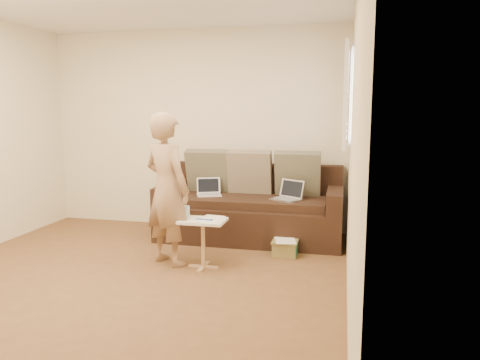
{
  "coord_description": "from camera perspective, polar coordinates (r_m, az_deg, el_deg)",
  "views": [
    {
      "loc": [
        1.93,
        -3.57,
        1.56
      ],
      "look_at": [
        0.8,
        1.4,
        0.78
      ],
      "focal_mm": 34.18,
      "sensor_mm": 36.0,
      "label": 1
    }
  ],
  "objects": [
    {
      "name": "laptop_white",
      "position": [
        5.63,
        -3.88,
        -1.95
      ],
      "size": [
        0.35,
        0.31,
        0.21
      ],
      "primitive_type": null,
      "rotation": [
        0.0,
        0.0,
        0.39
      ],
      "color": "white",
      "rests_on": "sofa"
    },
    {
      "name": "laptop_silver",
      "position": [
        5.36,
        5.72,
        -2.53
      ],
      "size": [
        0.4,
        0.37,
        0.22
      ],
      "primitive_type": null,
      "rotation": [
        0.0,
        0.0,
        -0.53
      ],
      "color": "#B7BABC",
      "rests_on": "sofa"
    },
    {
      "name": "wall_right",
      "position": [
        3.58,
        13.94,
        4.28
      ],
      "size": [
        0.0,
        4.5,
        4.5
      ],
      "primitive_type": "plane",
      "rotation": [
        1.57,
        0.0,
        -1.57
      ],
      "color": "beige",
      "rests_on": "ground"
    },
    {
      "name": "striped_box",
      "position": [
        5.03,
        5.65,
        -8.39
      ],
      "size": [
        0.27,
        0.27,
        0.17
      ],
      "primitive_type": null,
      "color": "orange",
      "rests_on": "ground"
    },
    {
      "name": "sofa",
      "position": [
        5.57,
        1.3,
        -3.06
      ],
      "size": [
        2.2,
        0.95,
        0.85
      ],
      "primitive_type": null,
      "color": "black",
      "rests_on": "ground"
    },
    {
      "name": "wall_back",
      "position": [
        6.14,
        -5.57,
        6.23
      ],
      "size": [
        4.0,
        0.0,
        4.0
      ],
      "primitive_type": "plane",
      "rotation": [
        1.57,
        0.0,
        0.0
      ],
      "color": "beige",
      "rests_on": "ground"
    },
    {
      "name": "floor",
      "position": [
        4.35,
        -14.89,
        -12.63
      ],
      "size": [
        4.5,
        4.5,
        0.0
      ],
      "primitive_type": "plane",
      "color": "brown",
      "rests_on": "ground"
    },
    {
      "name": "pillow_left",
      "position": [
        5.87,
        -4.0,
        1.14
      ],
      "size": [
        0.55,
        0.29,
        0.57
      ],
      "primitive_type": null,
      "rotation": [
        0.28,
        0.0,
        0.0
      ],
      "color": "brown",
      "rests_on": "sofa"
    },
    {
      "name": "side_table",
      "position": [
        4.6,
        -4.63,
        -7.93
      ],
      "size": [
        0.45,
        0.31,
        0.49
      ],
      "primitive_type": null,
      "color": "silver",
      "rests_on": "ground"
    },
    {
      "name": "pillow_mid",
      "position": [
        5.72,
        1.22,
        0.96
      ],
      "size": [
        0.55,
        0.27,
        0.57
      ],
      "primitive_type": null,
      "rotation": [
        0.24,
        0.0,
        0.0
      ],
      "color": "#7A6B57",
      "rests_on": "sofa"
    },
    {
      "name": "window_blinds",
      "position": [
        5.07,
        13.24,
        10.06
      ],
      "size": [
        0.12,
        0.88,
        1.08
      ],
      "primitive_type": null,
      "color": "white",
      "rests_on": "wall_right"
    },
    {
      "name": "drinking_glass",
      "position": [
        4.62,
        -6.73,
        -3.94
      ],
      "size": [
        0.07,
        0.07,
        0.12
      ],
      "primitive_type": null,
      "color": "silver",
      "rests_on": "side_table"
    },
    {
      "name": "pillow_right",
      "position": [
        5.62,
        7.21,
        0.76
      ],
      "size": [
        0.55,
        0.28,
        0.57
      ],
      "primitive_type": null,
      "rotation": [
        0.26,
        0.0,
        0.0
      ],
      "color": "brown",
      "rests_on": "sofa"
    },
    {
      "name": "paper_on_table",
      "position": [
        4.56,
        -3.72,
        -4.83
      ],
      "size": [
        0.25,
        0.33,
        0.0
      ],
      "primitive_type": null,
      "rotation": [
        0.0,
        0.0,
        -0.14
      ],
      "color": "white",
      "rests_on": "side_table"
    },
    {
      "name": "person",
      "position": [
        4.65,
        -9.09,
        -1.13
      ],
      "size": [
        0.68,
        0.6,
        1.55
      ],
      "primitive_type": "imported",
      "rotation": [
        0.0,
        0.0,
        2.67
      ],
      "color": "#9C7B55",
      "rests_on": "ground"
    },
    {
      "name": "scissors",
      "position": [
        4.5,
        -4.5,
        -4.94
      ],
      "size": [
        0.2,
        0.16,
        0.02
      ],
      "primitive_type": null,
      "rotation": [
        0.0,
        0.0,
        -0.37
      ],
      "color": "silver",
      "rests_on": "side_table"
    }
  ]
}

